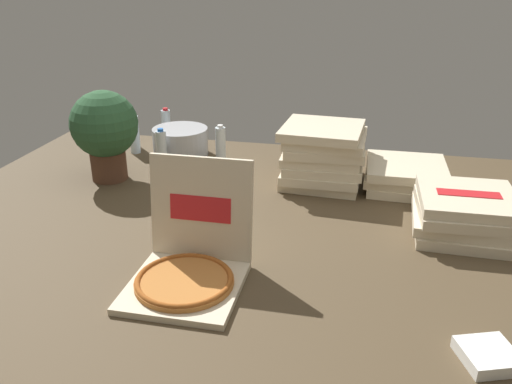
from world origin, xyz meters
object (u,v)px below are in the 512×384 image
at_px(water_bottle_1, 221,144).
at_px(water_bottle_4, 134,136).
at_px(pizza_stack_right_near, 406,176).
at_px(water_bottle_3, 135,132).
at_px(pizza_stack_right_far, 464,214).
at_px(pizza_stack_left_far, 323,155).
at_px(water_bottle_2, 166,125).
at_px(napkin_pile, 488,356).
at_px(potted_plant, 105,129).
at_px(open_pizza_box, 189,262).
at_px(water_bottle_0, 162,148).
at_px(ice_bucket, 181,141).

xyz_separation_m(water_bottle_1, water_bottle_4, (-0.55, 0.04, 0.00)).
bearing_deg(pizza_stack_right_near, water_bottle_3, 168.97).
bearing_deg(pizza_stack_right_far, pizza_stack_left_far, 145.41).
bearing_deg(pizza_stack_right_far, water_bottle_4, 159.03).
height_order(water_bottle_2, napkin_pile, water_bottle_2).
bearing_deg(pizza_stack_right_near, potted_plant, -172.55).
distance_m(open_pizza_box, water_bottle_3, 1.60).
xyz_separation_m(water_bottle_3, water_bottle_4, (0.04, -0.09, 0.00)).
bearing_deg(pizza_stack_right_far, open_pizza_box, -149.40).
height_order(pizza_stack_left_far, water_bottle_3, pizza_stack_left_far).
distance_m(pizza_stack_left_far, water_bottle_2, 1.17).
bearing_deg(water_bottle_3, water_bottle_0, -43.15).
xyz_separation_m(pizza_stack_right_far, water_bottle_1, (-1.24, 0.65, 0.01)).
relative_size(water_bottle_0, napkin_pile, 1.44).
xyz_separation_m(water_bottle_1, napkin_pile, (1.20, -1.47, -0.08)).
relative_size(open_pizza_box, water_bottle_4, 2.05).
distance_m(water_bottle_3, potted_plant, 0.55).
bearing_deg(water_bottle_0, potted_plant, -128.30).
bearing_deg(water_bottle_3, water_bottle_2, 51.52).
relative_size(pizza_stack_right_far, napkin_pile, 2.79).
bearing_deg(water_bottle_0, water_bottle_2, 107.84).
height_order(pizza_stack_right_near, water_bottle_1, water_bottle_1).
bearing_deg(water_bottle_4, water_bottle_3, 113.54).
bearing_deg(water_bottle_3, potted_plant, -80.76).
bearing_deg(pizza_stack_right_far, water_bottle_1, 152.43).
bearing_deg(pizza_stack_right_far, napkin_pile, -92.78).
height_order(open_pizza_box, pizza_stack_left_far, open_pizza_box).
distance_m(ice_bucket, water_bottle_3, 0.32).
bearing_deg(pizza_stack_right_near, ice_bucket, 168.65).
bearing_deg(pizza_stack_right_far, water_bottle_0, 161.77).
relative_size(water_bottle_3, potted_plant, 0.46).
distance_m(water_bottle_2, napkin_pile, 2.42).
distance_m(water_bottle_0, napkin_pile, 2.01).
bearing_deg(water_bottle_4, pizza_stack_left_far, -12.14).
bearing_deg(open_pizza_box, water_bottle_1, 100.59).
relative_size(open_pizza_box, potted_plant, 0.94).
relative_size(pizza_stack_right_far, water_bottle_4, 1.93).
relative_size(open_pizza_box, pizza_stack_right_far, 1.06).
xyz_separation_m(pizza_stack_right_far, water_bottle_0, (-1.55, 0.51, 0.01)).
distance_m(pizza_stack_right_far, water_bottle_2, 1.94).
distance_m(open_pizza_box, water_bottle_1, 1.27).
xyz_separation_m(water_bottle_2, napkin_pile, (1.65, -1.77, -0.08)).
height_order(pizza_stack_right_far, water_bottle_2, water_bottle_2).
bearing_deg(water_bottle_0, pizza_stack_left_far, -4.50).
distance_m(pizza_stack_right_far, napkin_pile, 0.82).
relative_size(open_pizza_box, water_bottle_3, 2.05).
bearing_deg(water_bottle_1, water_bottle_0, -155.52).
xyz_separation_m(water_bottle_0, water_bottle_1, (0.31, 0.14, 0.00)).
bearing_deg(water_bottle_1, water_bottle_2, 145.93).
height_order(water_bottle_3, potted_plant, potted_plant).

